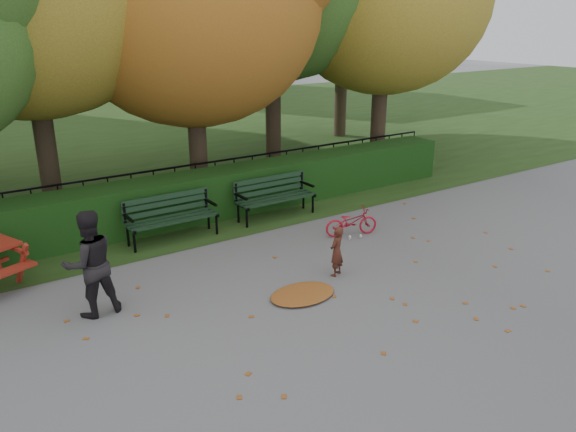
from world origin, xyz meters
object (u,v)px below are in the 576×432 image
bench_left (170,214)px  child (337,251)px  bench_right (274,194)px  adult (90,264)px  bicycle (351,222)px

bench_left → child: bench_left is taller
child → bench_left: bearing=-85.3°
bench_right → child: bearing=-103.2°
adult → child: bearing=162.5°
bench_left → bench_right: 2.40m
bench_left → adult: (-2.12, -2.18, 0.28)m
adult → bicycle: (5.20, 0.35, -0.52)m
bench_left → child: size_ratio=2.08×
adult → bicycle: bearing=-179.6°
bench_right → adult: bearing=-154.3°
bench_right → adult: (-4.52, -2.18, 0.28)m
bench_left → adult: 3.05m
bench_right → child: size_ratio=2.08×
adult → bench_right: bearing=-157.7°
bench_left → child: (1.67, -3.12, -0.09)m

